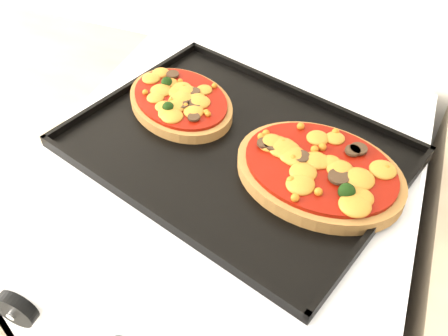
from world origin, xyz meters
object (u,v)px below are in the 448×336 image
at_px(baking_tray, 236,147).
at_px(pizza_right, 320,170).
at_px(stove, 228,302).
at_px(pizza_left, 180,101).

distance_m(baking_tray, pizza_right, 0.14).
height_order(baking_tray, pizza_right, pizza_right).
relative_size(stove, pizza_right, 3.57).
height_order(stove, pizza_left, pizza_left).
bearing_deg(baking_tray, stove, -127.95).
relative_size(baking_tray, pizza_left, 2.37).
bearing_deg(stove, pizza_right, -5.43).
bearing_deg(stove, pizza_left, 149.80).
height_order(pizza_left, pizza_right, pizza_right).
bearing_deg(baking_tray, pizza_left, 170.99).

